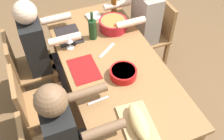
{
  "coord_description": "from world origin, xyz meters",
  "views": [
    {
      "loc": [
        1.48,
        -0.6,
        2.34
      ],
      "look_at": [
        0.0,
        0.0,
        0.63
      ],
      "focal_mm": 40.75,
      "sensor_mm": 36.0,
      "label": 1
    }
  ],
  "objects_px": {
    "serving_bowl_pasta": "(123,73)",
    "cutting_board": "(138,126)",
    "chair_far_left": "(155,32)",
    "serving_bowl_fruit": "(113,24)",
    "bread_loaf": "(139,122)",
    "wine_glass": "(69,38)",
    "dining_table": "(112,68)",
    "diner_near_left": "(39,46)",
    "wine_bottle": "(93,29)",
    "napkin_stack": "(94,17)",
    "chair_near_center": "(35,104)",
    "diner_near_right": "(66,132)",
    "beer_bottle": "(114,5)",
    "diner_far_left": "(142,20)",
    "chair_near_left": "(26,67)"
  },
  "relations": [
    {
      "from": "serving_bowl_pasta",
      "to": "serving_bowl_fruit",
      "type": "height_order",
      "value": "serving_bowl_fruit"
    },
    {
      "from": "chair_far_left",
      "to": "serving_bowl_pasta",
      "type": "bearing_deg",
      "value": -45.97
    },
    {
      "from": "diner_near_right",
      "to": "serving_bowl_fruit",
      "type": "relative_size",
      "value": 4.32
    },
    {
      "from": "chair_far_left",
      "to": "cutting_board",
      "type": "xyz_separation_m",
      "value": [
        1.18,
        -0.82,
        0.27
      ]
    },
    {
      "from": "dining_table",
      "to": "wine_bottle",
      "type": "relative_size",
      "value": 6.27
    },
    {
      "from": "dining_table",
      "to": "diner_near_left",
      "type": "distance_m",
      "value": 0.75
    },
    {
      "from": "cutting_board",
      "to": "chair_near_left",
      "type": "bearing_deg",
      "value": -150.61
    },
    {
      "from": "serving_bowl_fruit",
      "to": "chair_near_center",
      "type": "bearing_deg",
      "value": -65.01
    },
    {
      "from": "diner_near_left",
      "to": "bread_loaf",
      "type": "relative_size",
      "value": 3.75
    },
    {
      "from": "chair_near_center",
      "to": "cutting_board",
      "type": "distance_m",
      "value": 0.99
    },
    {
      "from": "diner_near_right",
      "to": "wine_glass",
      "type": "relative_size",
      "value": 7.23
    },
    {
      "from": "bread_loaf",
      "to": "napkin_stack",
      "type": "distance_m",
      "value": 1.38
    },
    {
      "from": "dining_table",
      "to": "diner_near_left",
      "type": "relative_size",
      "value": 1.52
    },
    {
      "from": "chair_far_left",
      "to": "serving_bowl_fruit",
      "type": "relative_size",
      "value": 3.06
    },
    {
      "from": "serving_bowl_pasta",
      "to": "chair_near_center",
      "type": "bearing_deg",
      "value": -104.33
    },
    {
      "from": "wine_glass",
      "to": "serving_bowl_pasta",
      "type": "bearing_deg",
      "value": 31.73
    },
    {
      "from": "chair_near_left",
      "to": "chair_near_center",
      "type": "xyz_separation_m",
      "value": [
        0.5,
        0.0,
        0.0
      ]
    },
    {
      "from": "dining_table",
      "to": "chair_near_center",
      "type": "xyz_separation_m",
      "value": [
        0.0,
        -0.74,
        -0.17
      ]
    },
    {
      "from": "chair_near_left",
      "to": "serving_bowl_fruit",
      "type": "distance_m",
      "value": 0.98
    },
    {
      "from": "chair_far_left",
      "to": "wine_bottle",
      "type": "distance_m",
      "value": 0.88
    },
    {
      "from": "beer_bottle",
      "to": "cutting_board",
      "type": "bearing_deg",
      "value": -15.22
    },
    {
      "from": "dining_table",
      "to": "wine_bottle",
      "type": "distance_m",
      "value": 0.43
    },
    {
      "from": "chair_far_left",
      "to": "serving_bowl_fruit",
      "type": "distance_m",
      "value": 0.64
    },
    {
      "from": "bread_loaf",
      "to": "wine_glass",
      "type": "height_order",
      "value": "wine_glass"
    },
    {
      "from": "diner_near_left",
      "to": "diner_near_right",
      "type": "relative_size",
      "value": 1.0
    },
    {
      "from": "serving_bowl_pasta",
      "to": "cutting_board",
      "type": "bearing_deg",
      "value": -11.34
    },
    {
      "from": "beer_bottle",
      "to": "napkin_stack",
      "type": "distance_m",
      "value": 0.24
    },
    {
      "from": "diner_near_right",
      "to": "wine_glass",
      "type": "bearing_deg",
      "value": 162.11
    },
    {
      "from": "chair_near_center",
      "to": "diner_far_left",
      "type": "relative_size",
      "value": 0.71
    },
    {
      "from": "cutting_board",
      "to": "chair_near_center",
      "type": "bearing_deg",
      "value": -135.69
    },
    {
      "from": "beer_bottle",
      "to": "diner_near_left",
      "type": "bearing_deg",
      "value": -78.77
    },
    {
      "from": "chair_near_center",
      "to": "wine_glass",
      "type": "bearing_deg",
      "value": 125.31
    },
    {
      "from": "dining_table",
      "to": "napkin_stack",
      "type": "bearing_deg",
      "value": 174.2
    },
    {
      "from": "chair_near_center",
      "to": "serving_bowl_fruit",
      "type": "relative_size",
      "value": 3.06
    },
    {
      "from": "dining_table",
      "to": "diner_near_right",
      "type": "relative_size",
      "value": 1.52
    },
    {
      "from": "beer_bottle",
      "to": "serving_bowl_fruit",
      "type": "bearing_deg",
      "value": -23.97
    },
    {
      "from": "napkin_stack",
      "to": "chair_far_left",
      "type": "bearing_deg",
      "value": 74.46
    },
    {
      "from": "wine_glass",
      "to": "bread_loaf",
      "type": "bearing_deg",
      "value": 12.36
    },
    {
      "from": "serving_bowl_fruit",
      "to": "diner_near_left",
      "type": "bearing_deg",
      "value": -95.14
    },
    {
      "from": "diner_near_right",
      "to": "beer_bottle",
      "type": "bearing_deg",
      "value": 143.97
    },
    {
      "from": "dining_table",
      "to": "cutting_board",
      "type": "xyz_separation_m",
      "value": [
        0.68,
        -0.08,
        0.1
      ]
    },
    {
      "from": "chair_far_left",
      "to": "serving_bowl_pasta",
      "type": "relative_size",
      "value": 3.76
    },
    {
      "from": "chair_near_center",
      "to": "chair_far_left",
      "type": "bearing_deg",
      "value": 108.63
    },
    {
      "from": "bread_loaf",
      "to": "diner_near_left",
      "type": "bearing_deg",
      "value": -157.8
    },
    {
      "from": "chair_near_left",
      "to": "beer_bottle",
      "type": "bearing_deg",
      "value": 99.28
    },
    {
      "from": "chair_near_left",
      "to": "diner_near_left",
      "type": "height_order",
      "value": "diner_near_left"
    },
    {
      "from": "dining_table",
      "to": "diner_far_left",
      "type": "distance_m",
      "value": 0.75
    },
    {
      "from": "serving_bowl_pasta",
      "to": "wine_glass",
      "type": "relative_size",
      "value": 1.36
    },
    {
      "from": "diner_near_left",
      "to": "serving_bowl_pasta",
      "type": "bearing_deg",
      "value": 39.85
    },
    {
      "from": "cutting_board",
      "to": "beer_bottle",
      "type": "relative_size",
      "value": 1.82
    }
  ]
}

